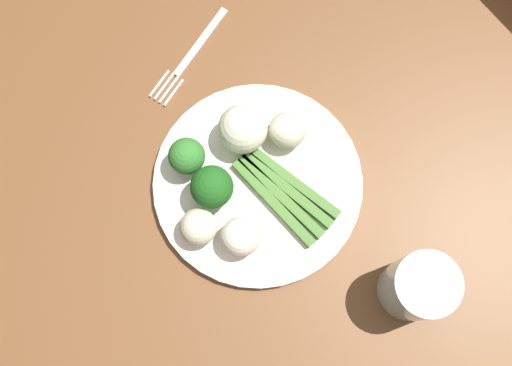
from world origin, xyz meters
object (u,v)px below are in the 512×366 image
broccoli_front_left (212,187)px  fork (190,56)px  chair (506,12)px  cauliflower_back_right (241,237)px  dining_table (260,204)px  broccoli_left (187,156)px  cauliflower_near_center (287,130)px  water_glass (418,287)px  asparagus_bundle (284,193)px  cauliflower_edge (243,129)px  plate (256,185)px  cauliflower_back (198,227)px

broccoli_front_left → fork: broccoli_front_left is taller
chair → cauliflower_back_right: bearing=95.9°
dining_table → cauliflower_back_right: 0.16m
chair → broccoli_left: 0.70m
dining_table → broccoli_front_left: size_ratio=19.14×
cauliflower_near_center → water_glass: (-0.25, 0.04, 0.01)m
asparagus_bundle → water_glass: size_ratio=1.42×
chair → broccoli_left: (0.15, 0.63, 0.27)m
asparagus_bundle → fork: asparagus_bundle is taller
broccoli_left → water_glass: water_glass is taller
cauliflower_edge → water_glass: bearing=179.6°
asparagus_bundle → fork: 0.24m
broccoli_front_left → cauliflower_near_center: bearing=-97.1°
cauliflower_back_right → water_glass: (-0.20, -0.10, 0.01)m
broccoli_front_left → cauliflower_edge: 0.09m
asparagus_bundle → cauliflower_edge: bearing=167.0°
broccoli_front_left → broccoli_left: size_ratio=1.15×
cauliflower_near_center → fork: bearing=0.6°
chair → water_glass: (-0.16, 0.56, 0.28)m
plate → chair: bearing=-96.7°
broccoli_front_left → cauliflower_back: 0.05m
broccoli_left → cauliflower_edge: cauliflower_edge is taller
broccoli_left → cauliflower_back_right: size_ratio=1.16×
broccoli_front_left → broccoli_left: 0.05m
plate → cauliflower_back: bearing=83.7°
cauliflower_back → water_glass: water_glass is taller
cauliflower_near_center → cauliflower_edge: size_ratio=0.76×
asparagus_bundle → cauliflower_edge: cauliflower_edge is taller
fork → asparagus_bundle: bearing=65.8°
dining_table → cauliflower_back: size_ratio=27.08×
plate → asparagus_bundle: (-0.03, -0.01, 0.01)m
water_glass → fork: bearing=-5.3°
broccoli_front_left → cauliflower_back_right: broccoli_front_left is taller
cauliflower_back_right → asparagus_bundle: bearing=-88.9°
chair → cauliflower_edge: (0.13, 0.55, 0.27)m
dining_table → broccoli_front_left: bearing=54.8°
cauliflower_near_center → asparagus_bundle: bearing=129.8°
broccoli_front_left → cauliflower_back: bearing=113.7°
chair → cauliflower_back: size_ratio=18.69×
dining_table → fork: (0.20, -0.07, 0.11)m
cauliflower_back_right → cauliflower_back: bearing=30.1°
fork → water_glass: size_ratio=1.62×
chair → water_glass: size_ratio=8.48×
cauliflower_back_right → broccoli_front_left: bearing=-15.9°
broccoli_front_left → fork: 0.21m
cauliflower_near_center → cauliflower_back: bearing=91.7°
water_glass → plate: bearing=8.1°
asparagus_bundle → broccoli_front_left: size_ratio=2.22×
plate → cauliflower_edge: bearing=-31.9°
chair → broccoli_left: size_ratio=15.21×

